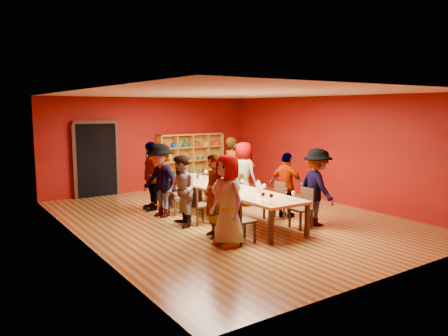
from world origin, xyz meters
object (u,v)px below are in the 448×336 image
Objects in this scene: chair_person_left_0 at (240,218)px; chair_person_right_0 at (304,206)px; person_left_4 at (151,176)px; chair_person_right_3 at (235,188)px; person_right_0 at (317,187)px; chair_person_left_4 at (161,190)px; person_left_0 at (228,200)px; chair_person_left_3 at (175,195)px; person_right_4 at (232,170)px; spittoon_bowl at (235,186)px; wine_bottle at (197,172)px; chair_person_left_1 at (223,212)px; person_left_1 at (213,196)px; tasting_table at (229,190)px; person_right_1 at (287,185)px; person_right_3 at (243,174)px; chair_person_right_4 at (224,185)px; chair_person_right_1 at (277,199)px; chair_person_left_2 at (197,203)px; person_left_2 at (181,191)px; person_left_3 at (161,180)px; shelving_unit at (190,158)px.

chair_person_right_0 is (1.82, 0.09, 0.00)m from chair_person_left_0.
chair_person_right_3 is at bearing 73.54° from person_left_4.
chair_person_right_0 is at bearing 104.06° from person_right_0.
person_left_0 is at bearing -94.67° from chair_person_left_4.
chair_person_left_0 is 2.77m from chair_person_left_3.
chair_person_left_4 is 2.17m from person_right_4.
person_right_0 reaches higher than spittoon_bowl.
wine_bottle is at bearing 156.85° from person_left_0.
person_left_1 is (-0.24, 0.00, 0.38)m from chair_person_left_1.
person_left_4 is at bearing -180.00° from chair_person_left_4.
person_right_1 reaches higher than tasting_table.
person_right_3 is 0.73m from chair_person_right_4.
person_right_4 is at bearing -11.70° from person_right_3.
spittoon_bowl is (-0.86, 0.54, 0.32)m from chair_person_right_1.
chair_person_left_3 and chair_person_right_0 have the same top height.
chair_person_left_2 is 1.03m from spittoon_bowl.
chair_person_left_3 and chair_person_left_4 have the same top height.
person_left_2 is (-1.32, -0.04, 0.12)m from tasting_table.
spittoon_bowl is 0.96× the size of wine_bottle.
spittoon_bowl is at bearing 139.67° from person_left_1.
spittoon_bowl is at bearing -7.77° from chair_person_left_2.
chair_person_left_1 and chair_person_left_3 have the same top height.
chair_person_right_3 is at bearing 49.18° from chair_person_left_1.
tasting_table is at bearing -132.52° from chair_person_right_3.
wine_bottle is at bearing 100.25° from chair_person_right_0.
person_right_3 is (2.49, 1.04, 0.06)m from person_left_2.
person_right_4 reaches higher than chair_person_right_3.
wine_bottle is at bearing 73.01° from person_right_4.
person_right_0 is at bearing 28.90° from person_left_3.
person_left_3 is (-0.39, 0.00, 0.41)m from chair_person_left_3.
person_right_1 is 0.87× the size of person_right_4.
tasting_table is at bearing 35.42° from person_left_3.
spittoon_bowl reaches higher than chair_person_left_0.
shelving_unit reaches higher than person_left_4.
person_left_3 is 1.01× the size of person_left_4.
wine_bottle reaches higher than spittoon_bowl.
person_right_3 is 0.95× the size of person_right_4.
chair_person_right_0 is at bearing -15.71° from chair_person_left_1.
chair_person_left_3 is (0.29, 2.77, -0.40)m from person_left_0.
person_left_3 is (-1.30, 1.06, 0.20)m from tasting_table.
chair_person_left_1 is at bearing 11.43° from person_left_4.
chair_person_left_0 is 1.00× the size of chair_person_left_3.
wine_bottle is at bearing 148.67° from chair_person_right_4.
person_left_0 is 0.99× the size of person_left_4.
chair_person_right_4 is at bearing 87.41° from person_left_3.
chair_person_left_2 is 2.34m from wine_bottle.
tasting_table is at bearing -120.31° from chair_person_right_4.
spittoon_bowl is (1.37, -0.13, 0.00)m from person_left_2.
person_right_1 is 1.76m from chair_person_right_3.
person_left_1 is 3.02m from chair_person_left_4.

